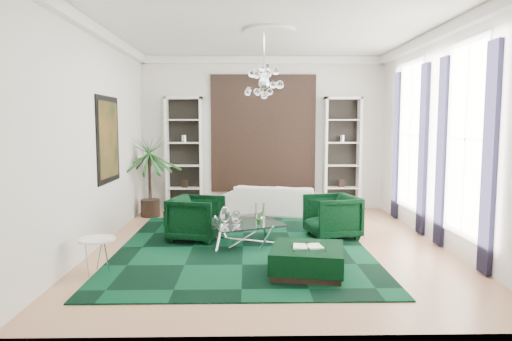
{
  "coord_description": "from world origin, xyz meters",
  "views": [
    {
      "loc": [
        -0.41,
        -7.91,
        2.13
      ],
      "look_at": [
        -0.24,
        0.5,
        1.28
      ],
      "focal_mm": 32.0,
      "sensor_mm": 36.0,
      "label": 1
    }
  ],
  "objects_px": {
    "sofa": "(276,200)",
    "ottoman_front": "(307,261)",
    "side_table": "(98,256)",
    "armchair_left": "(197,218)",
    "palm": "(149,165)",
    "ottoman_side": "(195,219)",
    "coffee_table": "(243,233)",
    "armchair_right": "(332,216)"
  },
  "relations": [
    {
      "from": "sofa",
      "to": "ottoman_front",
      "type": "xyz_separation_m",
      "value": [
        0.17,
        -4.38,
        -0.15
      ]
    },
    {
      "from": "side_table",
      "to": "armchair_left",
      "type": "bearing_deg",
      "value": 57.07
    },
    {
      "from": "sofa",
      "to": "palm",
      "type": "distance_m",
      "value": 3.06
    },
    {
      "from": "ottoman_front",
      "to": "side_table",
      "type": "relative_size",
      "value": 1.92
    },
    {
      "from": "armchair_left",
      "to": "ottoman_front",
      "type": "relative_size",
      "value": 0.89
    },
    {
      "from": "ottoman_side",
      "to": "ottoman_front",
      "type": "height_order",
      "value": "same"
    },
    {
      "from": "coffee_table",
      "to": "palm",
      "type": "relative_size",
      "value": 0.5
    },
    {
      "from": "ottoman_side",
      "to": "palm",
      "type": "bearing_deg",
      "value": 132.93
    },
    {
      "from": "coffee_table",
      "to": "ottoman_side",
      "type": "height_order",
      "value": "coffee_table"
    },
    {
      "from": "armchair_right",
      "to": "coffee_table",
      "type": "relative_size",
      "value": 0.75
    },
    {
      "from": "sofa",
      "to": "armchair_right",
      "type": "relative_size",
      "value": 2.68
    },
    {
      "from": "sofa",
      "to": "armchair_right",
      "type": "xyz_separation_m",
      "value": [
        0.91,
        -2.27,
        0.06
      ]
    },
    {
      "from": "ottoman_side",
      "to": "side_table",
      "type": "xyz_separation_m",
      "value": [
        -1.06,
        -2.82,
        0.05
      ]
    },
    {
      "from": "armchair_right",
      "to": "ottoman_front",
      "type": "relative_size",
      "value": 0.89
    },
    {
      "from": "sofa",
      "to": "side_table",
      "type": "distance_m",
      "value": 5.13
    },
    {
      "from": "armchair_left",
      "to": "palm",
      "type": "height_order",
      "value": "palm"
    },
    {
      "from": "armchair_left",
      "to": "coffee_table",
      "type": "relative_size",
      "value": 0.75
    },
    {
      "from": "ottoman_side",
      "to": "palm",
      "type": "xyz_separation_m",
      "value": [
        -1.16,
        1.25,
        1.0
      ]
    },
    {
      "from": "coffee_table",
      "to": "side_table",
      "type": "xyz_separation_m",
      "value": [
        -2.06,
        -1.57,
        0.04
      ]
    },
    {
      "from": "palm",
      "to": "ottoman_front",
      "type": "bearing_deg",
      "value": -53.44
    },
    {
      "from": "coffee_table",
      "to": "ottoman_side",
      "type": "relative_size",
      "value": 1.33
    },
    {
      "from": "ottoman_side",
      "to": "armchair_right",
      "type": "bearing_deg",
      "value": -17.02
    },
    {
      "from": "ottoman_side",
      "to": "palm",
      "type": "relative_size",
      "value": 0.38
    },
    {
      "from": "armchair_left",
      "to": "side_table",
      "type": "xyz_separation_m",
      "value": [
        -1.21,
        -1.87,
        -0.16
      ]
    },
    {
      "from": "armchair_left",
      "to": "coffee_table",
      "type": "height_order",
      "value": "armchair_left"
    },
    {
      "from": "armchair_left",
      "to": "side_table",
      "type": "bearing_deg",
      "value": 161.46
    },
    {
      "from": "coffee_table",
      "to": "ottoman_side",
      "type": "xyz_separation_m",
      "value": [
        -1.0,
        1.26,
        -0.01
      ]
    },
    {
      "from": "sofa",
      "to": "side_table",
      "type": "bearing_deg",
      "value": 70.55
    },
    {
      "from": "coffee_table",
      "to": "ottoman_front",
      "type": "relative_size",
      "value": 1.2
    },
    {
      "from": "coffee_table",
      "to": "ottoman_front",
      "type": "xyz_separation_m",
      "value": [
        0.94,
        -1.67,
        -0.01
      ]
    },
    {
      "from": "sofa",
      "to": "armchair_left",
      "type": "xyz_separation_m",
      "value": [
        -1.62,
        -2.41,
        0.06
      ]
    },
    {
      "from": "armchair_left",
      "to": "palm",
      "type": "distance_m",
      "value": 2.68
    },
    {
      "from": "armchair_right",
      "to": "side_table",
      "type": "distance_m",
      "value": 4.24
    },
    {
      "from": "armchair_right",
      "to": "palm",
      "type": "bearing_deg",
      "value": -131.74
    },
    {
      "from": "sofa",
      "to": "ottoman_side",
      "type": "distance_m",
      "value": 2.3
    },
    {
      "from": "ottoman_side",
      "to": "side_table",
      "type": "distance_m",
      "value": 3.02
    },
    {
      "from": "armchair_left",
      "to": "ottoman_side",
      "type": "xyz_separation_m",
      "value": [
        -0.15,
        0.95,
        -0.21
      ]
    },
    {
      "from": "coffee_table",
      "to": "palm",
      "type": "distance_m",
      "value": 3.45
    },
    {
      "from": "sofa",
      "to": "coffee_table",
      "type": "height_order",
      "value": "sofa"
    },
    {
      "from": "ottoman_front",
      "to": "palm",
      "type": "bearing_deg",
      "value": 126.56
    },
    {
      "from": "sofa",
      "to": "palm",
      "type": "bearing_deg",
      "value": 18.06
    },
    {
      "from": "sofa",
      "to": "armchair_right",
      "type": "height_order",
      "value": "armchair_right"
    }
  ]
}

